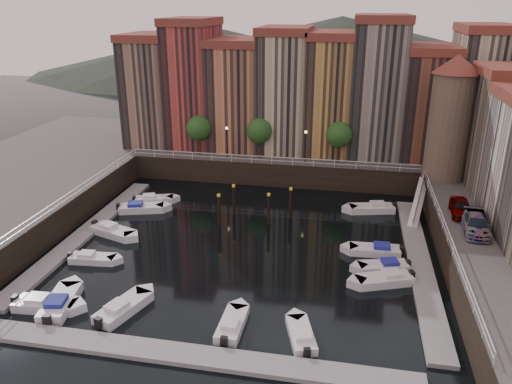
% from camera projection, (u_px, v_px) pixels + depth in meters
% --- Properties ---
extents(ground, '(200.00, 200.00, 0.00)m').
position_uv_depth(ground, '(245.00, 243.00, 48.45)').
color(ground, black).
rests_on(ground, ground).
extents(quay_far, '(80.00, 20.00, 3.00)m').
position_uv_depth(quay_far, '(283.00, 153.00, 71.75)').
color(quay_far, black).
rests_on(quay_far, ground).
extents(dock_left, '(2.00, 28.00, 0.35)m').
position_uv_depth(dock_left, '(86.00, 232.00, 50.35)').
color(dock_left, gray).
rests_on(dock_left, ground).
extents(dock_right, '(2.00, 28.00, 0.35)m').
position_uv_depth(dock_right, '(419.00, 262.00, 44.60)').
color(dock_right, gray).
rests_on(dock_right, ground).
extents(dock_near, '(30.00, 2.00, 0.35)m').
position_uv_depth(dock_near, '(191.00, 355.00, 32.81)').
color(dock_near, gray).
rests_on(dock_near, ground).
extents(mountains, '(145.00, 100.00, 18.00)m').
position_uv_depth(mountains, '(329.00, 52.00, 146.13)').
color(mountains, '#2D382D').
rests_on(mountains, ground).
extents(far_terrace, '(48.70, 10.30, 17.50)m').
position_uv_depth(far_terrace, '(306.00, 91.00, 65.48)').
color(far_terrace, '#856855').
rests_on(far_terrace, quay_far).
extents(corner_tower, '(5.20, 5.20, 13.80)m').
position_uv_depth(corner_tower, '(451.00, 116.00, 54.54)').
color(corner_tower, '#6B5B4C').
rests_on(corner_tower, quay_right).
extents(promenade_trees, '(21.20, 3.20, 5.20)m').
position_uv_depth(promenade_trees, '(264.00, 131.00, 63.01)').
color(promenade_trees, black).
rests_on(promenade_trees, quay_far).
extents(street_lamps, '(10.36, 0.36, 4.18)m').
position_uv_depth(street_lamps, '(266.00, 139.00, 62.28)').
color(street_lamps, black).
rests_on(street_lamps, quay_far).
extents(railings, '(36.08, 34.04, 0.52)m').
position_uv_depth(railings, '(255.00, 189.00, 51.57)').
color(railings, white).
rests_on(railings, ground).
extents(gangway, '(2.78, 8.32, 3.73)m').
position_uv_depth(gangway, '(419.00, 200.00, 53.89)').
color(gangway, white).
rests_on(gangway, ground).
extents(mooring_pilings, '(7.40, 3.67, 3.78)m').
position_uv_depth(mooring_pilings, '(253.00, 206.00, 52.88)').
color(mooring_pilings, black).
rests_on(mooring_pilings, ground).
extents(boat_left_0, '(5.10, 2.15, 1.16)m').
position_uv_depth(boat_left_0, '(44.00, 304.00, 37.98)').
color(boat_left_0, silver).
rests_on(boat_left_0, ground).
extents(boat_left_1, '(4.39, 1.92, 0.99)m').
position_uv_depth(boat_left_1, '(92.00, 258.00, 44.85)').
color(boat_left_1, silver).
rests_on(boat_left_1, ground).
extents(boat_left_2, '(5.27, 3.38, 1.19)m').
position_uv_depth(boat_left_2, '(112.00, 231.00, 50.03)').
color(boat_left_2, silver).
rests_on(boat_left_2, ground).
extents(boat_left_3, '(5.29, 3.19, 1.19)m').
position_uv_depth(boat_left_3, '(141.00, 208.00, 55.60)').
color(boat_left_3, silver).
rests_on(boat_left_3, ground).
extents(boat_left_4, '(4.72, 2.97, 1.06)m').
position_uv_depth(boat_left_4, '(153.00, 199.00, 58.12)').
color(boat_left_4, silver).
rests_on(boat_left_4, ground).
extents(boat_right_1, '(5.09, 3.40, 1.15)m').
position_uv_depth(boat_right_1, '(385.00, 279.00, 41.35)').
color(boat_right_1, silver).
rests_on(boat_right_1, ground).
extents(boat_right_2, '(4.68, 2.75, 1.05)m').
position_uv_depth(boat_right_2, '(384.00, 267.00, 43.44)').
color(boat_right_2, silver).
rests_on(boat_right_2, ground).
extents(boat_right_3, '(4.93, 1.96, 1.12)m').
position_uv_depth(boat_right_3, '(376.00, 250.00, 46.24)').
color(boat_right_3, silver).
rests_on(boat_right_3, ground).
extents(boat_right_4, '(5.31, 2.97, 1.19)m').
position_uv_depth(boat_right_4, '(373.00, 208.00, 55.51)').
color(boat_right_4, silver).
rests_on(boat_right_4, ground).
extents(boat_near_0, '(2.82, 5.41, 1.21)m').
position_uv_depth(boat_near_0, '(60.00, 303.00, 38.11)').
color(boat_near_0, silver).
rests_on(boat_near_0, ground).
extents(boat_near_1, '(3.28, 5.21, 1.17)m').
position_uv_depth(boat_near_1, '(122.00, 308.00, 37.47)').
color(boat_near_1, silver).
rests_on(boat_near_1, ground).
extents(boat_near_2, '(1.69, 4.54, 1.04)m').
position_uv_depth(boat_near_2, '(232.00, 325.00, 35.63)').
color(boat_near_2, silver).
rests_on(boat_near_2, ground).
extents(boat_near_3, '(2.68, 4.44, 1.00)m').
position_uv_depth(boat_near_3, '(301.00, 335.00, 34.52)').
color(boat_near_3, silver).
rests_on(boat_near_3, ground).
extents(car_a, '(1.99, 4.53, 1.52)m').
position_uv_depth(car_a, '(461.00, 208.00, 46.90)').
color(car_a, gray).
rests_on(car_a, quay_right).
extents(car_b, '(1.83, 4.10, 1.31)m').
position_uv_depth(car_b, '(475.00, 220.00, 44.58)').
color(car_b, gray).
rests_on(car_b, quay_right).
extents(car_c, '(2.48, 5.25, 1.48)m').
position_uv_depth(car_c, '(476.00, 225.00, 43.34)').
color(car_c, gray).
rests_on(car_c, quay_right).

